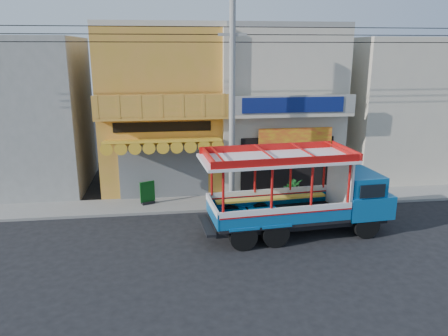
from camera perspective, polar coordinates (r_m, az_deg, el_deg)
The scene contains 13 objects.
ground at distance 17.17m, azimuth 6.03°, elevation -8.97°, with size 90.00×90.00×0.00m, color black.
sidewalk at distance 20.77m, azimuth 3.45°, elevation -4.34°, with size 30.00×2.00×0.12m, color slate.
shophouse_left at distance 23.33m, azimuth -8.09°, elevation 7.95°, with size 6.00×7.50×8.24m.
shophouse_right at distance 24.05m, azimuth 6.50°, elevation 8.22°, with size 6.00×6.75×8.24m.
party_pilaster at distance 20.46m, azimuth 0.39°, elevation 6.78°, with size 0.35×0.30×8.00m, color beige.
filler_building_left at distance 24.47m, azimuth -24.77°, elevation 6.31°, with size 6.00×6.00×7.60m, color gray.
filler_building_right at distance 26.70m, azimuth 21.31°, elevation 7.32°, with size 6.00×6.00×7.60m, color beige.
utility_pole at distance 18.83m, azimuth 1.52°, elevation 9.20°, with size 28.00×0.26×9.00m.
songthaew_truck at distance 17.25m, azimuth 11.23°, elevation -3.22°, with size 7.47×2.94×3.41m.
green_sign at distance 20.40m, azimuth -9.96°, elevation -3.42°, with size 0.67×0.52×1.06m.
potted_plant_a at distance 20.88m, azimuth 8.89°, elevation -2.84°, with size 0.86×0.75×0.96m, color #1C6422.
potted_plant_b at distance 21.06m, azimuth 9.10°, elevation -2.72°, with size 0.51×0.41×0.93m, color #1C6422.
potted_plant_c at distance 22.41m, azimuth 14.70°, elevation -1.91°, with size 0.53×0.53×0.95m, color #1C6422.
Camera 1 is at (-3.85, -15.18, 7.04)m, focal length 35.00 mm.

